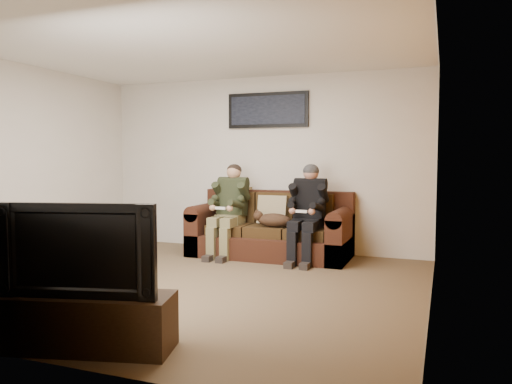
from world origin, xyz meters
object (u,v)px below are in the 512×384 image
at_px(sofa, 272,231).
at_px(television, 82,248).
at_px(person_right, 308,207).
at_px(person_left, 229,204).
at_px(tv_stand, 84,322).
at_px(cat, 273,220).
at_px(framed_poster, 268,110).

relative_size(sofa, television, 1.90).
height_order(person_right, television, person_right).
distance_m(sofa, person_left, 0.72).
bearing_deg(tv_stand, person_right, 64.60).
bearing_deg(cat, television, -93.94).
distance_m(person_left, cat, 0.70).
xyz_separation_m(person_left, framed_poster, (0.37, 0.57, 1.37)).
bearing_deg(tv_stand, cat, 72.00).
bearing_deg(cat, framed_poster, 115.31).
relative_size(sofa, tv_stand, 1.72).
bearing_deg(framed_poster, television, -89.27).
xyz_separation_m(person_right, tv_stand, (-0.72, -3.59, -0.53)).
bearing_deg(television, tv_stand, 165.94).
distance_m(person_right, cat, 0.52).
bearing_deg(sofa, person_right, -17.98).
height_order(cat, framed_poster, framed_poster).
height_order(person_left, television, person_left).
bearing_deg(framed_poster, person_right, -36.49).
bearing_deg(television, person_left, 82.72).
height_order(cat, television, television).
height_order(sofa, television, television).
bearing_deg(sofa, tv_stand, -92.22).
distance_m(person_left, person_right, 1.15).
bearing_deg(framed_poster, cat, -64.69).
xyz_separation_m(framed_poster, tv_stand, (0.05, -4.17, -1.90)).
bearing_deg(framed_poster, sofa, -62.63).
relative_size(tv_stand, television, 1.11).
xyz_separation_m(sofa, television, (-0.15, -3.78, 0.40)).
height_order(person_right, tv_stand, person_right).
bearing_deg(television, sofa, 73.72).
distance_m(person_right, tv_stand, 3.70).
bearing_deg(television, cat, 72.00).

